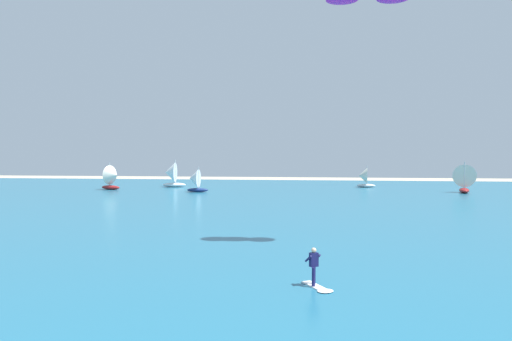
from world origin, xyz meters
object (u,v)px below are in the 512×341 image
(sailboat_center_horizon, at_px, (195,180))
(sailboat_outermost, at_px, (363,177))
(sailboat_anchored_offshore, at_px, (464,178))
(sailboat_near_shore, at_px, (171,174))
(sailboat_far_left, at_px, (113,177))
(kitesurfer, at_px, (316,273))

(sailboat_center_horizon, relative_size, sailboat_outermost, 1.03)
(sailboat_anchored_offshore, xyz_separation_m, sailboat_center_horizon, (-39.30, -3.89, -0.37))
(sailboat_near_shore, xyz_separation_m, sailboat_outermost, (32.38, 3.32, -0.46))
(sailboat_far_left, bearing_deg, sailboat_anchored_offshore, 1.19)
(sailboat_anchored_offshore, height_order, sailboat_far_left, sailboat_anchored_offshore)
(sailboat_anchored_offshore, relative_size, sailboat_center_horizon, 1.22)
(sailboat_outermost, distance_m, sailboat_far_left, 40.98)
(kitesurfer, relative_size, sailboat_far_left, 0.46)
(sailboat_anchored_offshore, height_order, sailboat_near_shore, sailboat_near_shore)
(kitesurfer, relative_size, sailboat_outermost, 0.53)
(kitesurfer, bearing_deg, sailboat_outermost, 82.24)
(sailboat_near_shore, bearing_deg, sailboat_outermost, 5.86)
(sailboat_far_left, bearing_deg, sailboat_center_horizon, -11.32)
(sailboat_anchored_offshore, distance_m, sailboat_center_horizon, 39.50)
(kitesurfer, xyz_separation_m, sailboat_anchored_offshore, (21.71, 51.56, 1.51))
(sailboat_anchored_offshore, bearing_deg, sailboat_far_left, -178.81)
(kitesurfer, distance_m, sailboat_near_shore, 62.05)
(sailboat_near_shore, bearing_deg, sailboat_anchored_offshore, -6.95)
(sailboat_far_left, bearing_deg, kitesurfer, -58.03)
(sailboat_near_shore, bearing_deg, sailboat_far_left, -137.71)
(sailboat_anchored_offshore, relative_size, sailboat_near_shore, 0.98)
(kitesurfer, xyz_separation_m, sailboat_far_left, (-31.50, 50.45, 1.37))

